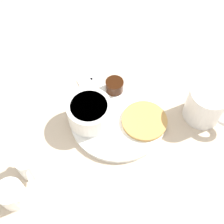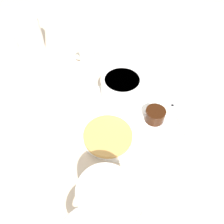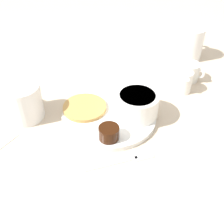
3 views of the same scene
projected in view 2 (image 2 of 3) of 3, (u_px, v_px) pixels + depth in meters
name	position (u px, v px, depth m)	size (l,w,h in m)	color
ground_plane	(119.00, 119.00, 0.54)	(4.00, 4.00, 0.00)	#C6B299
plate	(119.00, 118.00, 0.54)	(0.24, 0.24, 0.01)	white
pancake_stack	(108.00, 136.00, 0.49)	(0.11, 0.11, 0.01)	tan
bowl	(122.00, 87.00, 0.55)	(0.11, 0.11, 0.06)	white
syrup_cup	(155.00, 115.00, 0.52)	(0.05, 0.05, 0.03)	black
butter_ramekin	(127.00, 88.00, 0.57)	(0.05, 0.05, 0.05)	white
coffee_mug	(104.00, 200.00, 0.37)	(0.09, 0.12, 0.09)	white
creamer_pitcher_near	(87.00, 55.00, 0.66)	(0.06, 0.05, 0.06)	white
creamer_pitcher_far	(71.00, 49.00, 0.68)	(0.06, 0.08, 0.06)	white
fork	(175.00, 111.00, 0.56)	(0.12, 0.12, 0.00)	silver
second_mug	(28.00, 34.00, 0.69)	(0.12, 0.08, 0.10)	white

